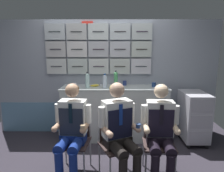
% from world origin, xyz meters
% --- Properties ---
extents(galley_bulkhead, '(4.20, 0.14, 2.15)m').
position_xyz_m(galley_bulkhead, '(-0.02, 1.37, 1.12)').
color(galley_bulkhead, '#949AAA').
rests_on(galley_bulkhead, ground).
extents(galley_counter, '(1.89, 0.53, 0.96)m').
position_xyz_m(galley_counter, '(0.16, 1.09, 0.48)').
color(galley_counter, '#B6BEBF').
rests_on(galley_counter, ground).
extents(service_trolley, '(0.40, 0.65, 0.89)m').
position_xyz_m(service_trolley, '(1.55, 0.96, 0.48)').
color(service_trolley, black).
rests_on(service_trolley, ground).
extents(folding_chair_left, '(0.44, 0.44, 0.83)m').
position_xyz_m(folding_chair_left, '(-0.37, 0.12, 0.51)').
color(folding_chair_left, '#A8AAAF').
rests_on(folding_chair_left, ground).
extents(crew_member_left, '(0.48, 0.61, 1.22)m').
position_xyz_m(crew_member_left, '(-0.39, -0.04, 0.66)').
color(crew_member_left, black).
rests_on(crew_member_left, ground).
extents(folding_chair_center, '(0.53, 0.53, 0.83)m').
position_xyz_m(folding_chair_center, '(0.15, 0.03, 0.51)').
color(folding_chair_center, '#A8AAAF').
rests_on(folding_chair_center, ground).
extents(crew_member_center, '(0.56, 0.68, 1.25)m').
position_xyz_m(crew_member_center, '(0.22, -0.12, 0.68)').
color(crew_member_center, black).
rests_on(crew_member_center, ground).
extents(folding_chair_right, '(0.42, 0.43, 0.83)m').
position_xyz_m(folding_chair_right, '(0.74, 0.08, 0.51)').
color(folding_chair_right, '#A8AAAF').
rests_on(folding_chair_right, ground).
extents(crew_member_right, '(0.48, 0.60, 1.22)m').
position_xyz_m(crew_member_right, '(0.73, -0.08, 0.66)').
color(crew_member_right, black).
rests_on(crew_member_right, ground).
extents(water_bottle_tall, '(0.07, 0.07, 0.28)m').
position_xyz_m(water_bottle_tall, '(-0.31, 0.99, 1.10)').
color(water_bottle_tall, silver).
rests_on(water_bottle_tall, galley_counter).
extents(water_bottle_short, '(0.08, 0.08, 0.25)m').
position_xyz_m(water_bottle_short, '(-0.01, 1.00, 1.08)').
color(water_bottle_short, silver).
rests_on(water_bottle_short, galley_counter).
extents(sparkling_bottle_green, '(0.06, 0.06, 0.30)m').
position_xyz_m(sparkling_bottle_green, '(0.18, 0.97, 1.11)').
color(sparkling_bottle_green, '#46A45D').
rests_on(sparkling_bottle_green, galley_counter).
extents(paper_cup_blue, '(0.07, 0.07, 0.07)m').
position_xyz_m(paper_cup_blue, '(-0.55, 1.08, 1.00)').
color(paper_cup_blue, silver).
rests_on(paper_cup_blue, galley_counter).
extents(coffee_cup_white, '(0.07, 0.07, 0.07)m').
position_xyz_m(coffee_cup_white, '(0.86, 1.10, 1.00)').
color(coffee_cup_white, navy).
rests_on(coffee_cup_white, galley_counter).
extents(coffee_cup_spare, '(0.07, 0.07, 0.09)m').
position_xyz_m(coffee_cup_spare, '(0.35, 1.23, 1.01)').
color(coffee_cup_spare, navy).
rests_on(coffee_cup_spare, galley_counter).
extents(snack_banana, '(0.17, 0.10, 0.04)m').
position_xyz_m(snack_banana, '(-0.19, 1.11, 0.98)').
color(snack_banana, yellow).
rests_on(snack_banana, galley_counter).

